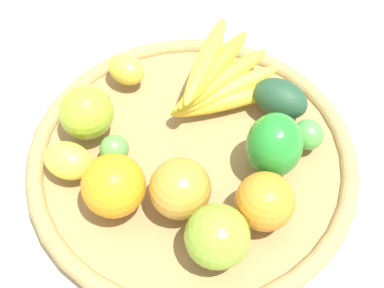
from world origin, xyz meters
TOP-DOWN VIEW (x-y plane):
  - ground_plane at (0.00, 0.00)m, footprint 2.40×2.40m
  - basket at (0.00, 0.00)m, footprint 0.47×0.47m
  - banana_bunch at (0.08, 0.08)m, footprint 0.18×0.15m
  - apple_2 at (-0.12, 0.09)m, footprint 0.10×0.10m
  - orange_1 at (-0.12, -0.03)m, footprint 0.12×0.12m
  - avocado at (0.15, 0.02)m, footprint 0.09×0.10m
  - apple_0 at (-0.05, -0.07)m, footprint 0.11×0.11m
  - apple_1 at (-0.03, -0.15)m, footprint 0.09×0.09m
  - lime_0 at (-0.10, 0.03)m, footprint 0.06×0.06m
  - bell_pepper at (0.09, -0.06)m, footprint 0.11×0.11m
  - lime_1 at (0.15, -0.05)m, footprint 0.06×0.06m
  - lemon_1 at (-0.04, 0.16)m, footprint 0.07×0.07m
  - orange_0 at (0.04, -0.13)m, footprint 0.09×0.09m
  - lemon_0 at (-0.16, 0.04)m, footprint 0.08×0.08m

SIDE VIEW (x-z plane):
  - ground_plane at x=0.00m, z-range 0.00..0.00m
  - basket at x=0.00m, z-range 0.00..0.04m
  - lime_0 at x=-0.10m, z-range 0.04..0.08m
  - lime_1 at x=0.15m, z-range 0.04..0.08m
  - lemon_1 at x=-0.04m, z-range 0.04..0.08m
  - lemon_0 at x=-0.16m, z-range 0.04..0.09m
  - avocado at x=0.15m, z-range 0.04..0.09m
  - banana_bunch at x=0.08m, z-range 0.04..0.11m
  - orange_0 at x=0.04m, z-range 0.04..0.11m
  - apple_2 at x=-0.12m, z-range 0.04..0.11m
  - apple_0 at x=-0.05m, z-range 0.04..0.12m
  - apple_1 at x=-0.03m, z-range 0.04..0.12m
  - orange_1 at x=-0.12m, z-range 0.04..0.12m
  - bell_pepper at x=0.09m, z-range 0.04..0.13m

